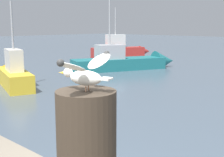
{
  "coord_description": "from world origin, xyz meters",
  "views": [
    {
      "loc": [
        2.22,
        -1.61,
        2.43
      ],
      "look_at": [
        0.72,
        -0.03,
        2.06
      ],
      "focal_mm": 49.98,
      "sensor_mm": 36.0,
      "label": 1
    }
  ],
  "objects_px": {
    "seagull": "(85,72)",
    "boat_red": "(121,51)",
    "mooring_post": "(87,151)",
    "boat_teal": "(129,61)",
    "boat_yellow": "(13,74)"
  },
  "relations": [
    {
      "from": "boat_yellow",
      "to": "boat_teal",
      "type": "bearing_deg",
      "value": 87.53
    },
    {
      "from": "mooring_post",
      "to": "boat_teal",
      "type": "height_order",
      "value": "boat_teal"
    },
    {
      "from": "seagull",
      "to": "boat_yellow",
      "type": "distance_m",
      "value": 11.14
    },
    {
      "from": "seagull",
      "to": "boat_red",
      "type": "xyz_separation_m",
      "value": [
        -13.81,
        15.9,
        -1.58
      ]
    },
    {
      "from": "mooring_post",
      "to": "boat_teal",
      "type": "relative_size",
      "value": 0.14
    },
    {
      "from": "boat_yellow",
      "to": "boat_red",
      "type": "bearing_deg",
      "value": 109.76
    },
    {
      "from": "boat_teal",
      "to": "boat_red",
      "type": "relative_size",
      "value": 1.34
    },
    {
      "from": "boat_red",
      "to": "boat_yellow",
      "type": "bearing_deg",
      "value": -70.24
    },
    {
      "from": "boat_teal",
      "to": "boat_red",
      "type": "height_order",
      "value": "boat_teal"
    },
    {
      "from": "mooring_post",
      "to": "boat_red",
      "type": "xyz_separation_m",
      "value": [
        -13.81,
        15.89,
        -1.04
      ]
    },
    {
      "from": "mooring_post",
      "to": "boat_teal",
      "type": "xyz_separation_m",
      "value": [
        -9.57,
        11.77,
        -1.16
      ]
    },
    {
      "from": "boat_teal",
      "to": "mooring_post",
      "type": "bearing_deg",
      "value": -50.9
    },
    {
      "from": "seagull",
      "to": "boat_teal",
      "type": "relative_size",
      "value": 0.1
    },
    {
      "from": "boat_yellow",
      "to": "boat_teal",
      "type": "relative_size",
      "value": 0.64
    },
    {
      "from": "boat_red",
      "to": "seagull",
      "type": "bearing_deg",
      "value": -49.02
    }
  ]
}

